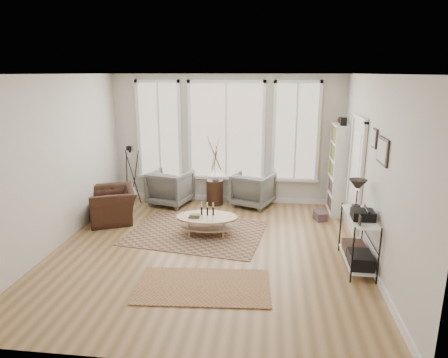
# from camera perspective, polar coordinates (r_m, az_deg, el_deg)

# --- Properties ---
(room) EXTENTS (5.50, 5.54, 2.90)m
(room) POSITION_cam_1_polar(r_m,az_deg,el_deg) (6.45, -2.19, 1.54)
(room) COLOR #9F794B
(room) RESTS_ON ground
(bay_window) EXTENTS (4.14, 0.12, 2.24)m
(bay_window) POSITION_cam_1_polar(r_m,az_deg,el_deg) (9.04, 0.33, 6.61)
(bay_window) COLOR tan
(bay_window) RESTS_ON ground
(door) EXTENTS (0.09, 1.06, 2.22)m
(door) POSITION_cam_1_polar(r_m,az_deg,el_deg) (7.70, 18.31, 0.67)
(door) COLOR silver
(door) RESTS_ON ground
(bookcase) EXTENTS (0.31, 0.85, 2.06)m
(bookcase) POSITION_cam_1_polar(r_m,az_deg,el_deg) (8.74, 16.03, 1.37)
(bookcase) COLOR white
(bookcase) RESTS_ON ground
(low_shelf) EXTENTS (0.38, 1.08, 1.30)m
(low_shelf) POSITION_cam_1_polar(r_m,az_deg,el_deg) (6.49, 18.65, -7.65)
(low_shelf) COLOR white
(low_shelf) RESTS_ON ground
(wall_art) EXTENTS (0.04, 0.88, 0.44)m
(wall_art) POSITION_cam_1_polar(r_m,az_deg,el_deg) (6.19, 21.44, 4.21)
(wall_art) COLOR black
(wall_art) RESTS_ON ground
(rug_main) EXTENTS (2.68, 2.17, 0.01)m
(rug_main) POSITION_cam_1_polar(r_m,az_deg,el_deg) (7.59, -3.97, -7.66)
(rug_main) COLOR brown
(rug_main) RESTS_ON ground
(rug_runner) EXTENTS (1.93, 1.16, 0.01)m
(rug_runner) POSITION_cam_1_polar(r_m,az_deg,el_deg) (5.82, -2.98, -15.03)
(rug_runner) COLOR brown
(rug_runner) RESTS_ON ground
(coffee_table) EXTENTS (1.17, 0.78, 0.52)m
(coffee_table) POSITION_cam_1_polar(r_m,az_deg,el_deg) (7.42, -2.49, -5.90)
(coffee_table) COLOR tan
(coffee_table) RESTS_ON ground
(armchair_left) EXTENTS (1.04, 1.06, 0.79)m
(armchair_left) POSITION_cam_1_polar(r_m,az_deg,el_deg) (9.15, -7.64, -1.20)
(armchair_left) COLOR slate
(armchair_left) RESTS_ON ground
(armchair_right) EXTENTS (1.06, 1.07, 0.76)m
(armchair_right) POSITION_cam_1_polar(r_m,az_deg,el_deg) (8.99, 4.16, -1.50)
(armchair_right) COLOR slate
(armchair_right) RESTS_ON ground
(side_table) EXTENTS (0.38, 0.38, 1.59)m
(side_table) POSITION_cam_1_polar(r_m,az_deg,el_deg) (8.97, -1.35, 1.05)
(side_table) COLOR #321B12
(side_table) RESTS_ON ground
(vase) EXTENTS (0.22, 0.22, 0.22)m
(vase) POSITION_cam_1_polar(r_m,az_deg,el_deg) (8.99, -1.20, 0.51)
(vase) COLOR silver
(vase) RESTS_ON side_table
(accent_chair) EXTENTS (1.31, 1.25, 0.67)m
(accent_chair) POSITION_cam_1_polar(r_m,az_deg,el_deg) (8.40, -15.61, -3.55)
(accent_chair) COLOR #321B12
(accent_chair) RESTS_ON ground
(tripod_camera) EXTENTS (0.47, 0.47, 1.35)m
(tripod_camera) POSITION_cam_1_polar(r_m,az_deg,el_deg) (9.25, -13.07, 0.16)
(tripod_camera) COLOR black
(tripod_camera) RESTS_ON ground
(book_stack_near) EXTENTS (0.24, 0.29, 0.16)m
(book_stack_near) POSITION_cam_1_polar(r_m,az_deg,el_deg) (8.53, 13.47, -4.92)
(book_stack_near) COLOR brown
(book_stack_near) RESTS_ON ground
(book_stack_far) EXTENTS (0.28, 0.32, 0.17)m
(book_stack_far) POSITION_cam_1_polar(r_m,az_deg,el_deg) (8.40, 13.57, -5.20)
(book_stack_far) COLOR brown
(book_stack_far) RESTS_ON ground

